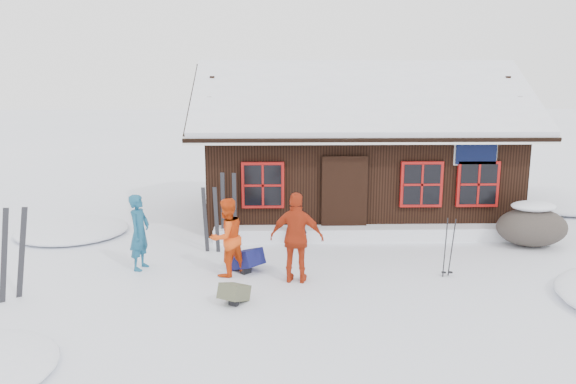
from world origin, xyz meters
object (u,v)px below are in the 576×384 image
Objects in this scene: skier_crouched at (298,227)px; backpack_blue at (246,263)px; boulder at (532,226)px; ski_pair_left at (13,255)px; backpack_olive at (234,296)px; skier_teal at (139,232)px; ski_poles at (448,248)px; skier_orange_right at (297,238)px; skier_orange_left at (227,237)px.

backpack_blue is (-1.13, -1.73, -0.28)m from skier_crouched.
boulder reaches higher than skier_crouched.
skier_crouched is at bearing -0.35° from ski_pair_left.
boulder is 3.24× the size of backpack_olive.
skier_teal reaches higher than backpack_olive.
skier_orange_right is at bearing -175.85° from ski_poles.
skier_orange_left is at bearing -159.54° from skier_crouched.
backpack_blue is (-6.68, -1.59, -0.32)m from boulder.
skier_orange_right is 5.16m from ski_pair_left.
ski_poles is (-2.62, -2.02, 0.09)m from boulder.
backpack_olive is at bearing -163.26° from ski_poles.
backpack_blue is (0.37, 0.24, -0.62)m from skier_orange_left.
skier_orange_right is at bearing -124.99° from skier_crouched.
skier_crouched is (0.12, 2.38, -0.44)m from skier_orange_right.
skier_crouched is 3.64m from ski_poles.
skier_orange_right is 3.49× the size of backpack_olive.
skier_orange_left is at bearing -89.29° from skier_teal.
backpack_olive is at bearing -142.52° from skier_crouched.
skier_teal is 1.00× the size of skier_orange_left.
backpack_blue is (2.21, -0.19, -0.62)m from skier_teal.
backpack_blue is at bearing -166.59° from boulder.
skier_teal is 0.96× the size of boulder.
skier_orange_right reaches higher than ski_pair_left.
ski_poles is (6.27, -0.62, -0.21)m from skier_teal.
ski_poles is at bearing -68.62° from skier_crouched.
skier_crouched is at bearing 178.60° from boulder.
skier_orange_right is at bearing -23.03° from ski_pair_left.
boulder is 0.95× the size of ski_pair_left.
skier_orange_right is at bearing 70.76° from backpack_olive.
skier_teal reaches higher than boulder.
backpack_olive is at bearing -35.69° from ski_pair_left.
skier_crouched is at bearing -81.93° from skier_orange_right.
skier_orange_right is 1.97× the size of skier_crouched.
skier_teal is 2.54× the size of backpack_blue.
ski_pair_left is at bearing -164.60° from boulder.
skier_crouched reaches higher than backpack_blue.
skier_crouched is 6.09m from ski_pair_left.
skier_teal is at bearing 166.41° from backpack_olive.
ski_poles is at bearing -164.94° from skier_orange_right.
boulder is 3.31m from ski_poles.
skier_teal is at bearing 172.57° from skier_crouched.
ski_poles reaches higher than skier_crouched.
boulder reaches higher than backpack_blue.
ski_poles is at bearing -81.81° from skier_teal.
skier_crouched is at bearing -169.00° from skier_orange_left.
ski_pair_left is at bearing 18.93° from skier_orange_right.
skier_orange_right is 1.72m from backpack_olive.
backpack_olive is (-1.27, -3.42, -0.31)m from skier_crouched.
boulder is (5.54, -0.14, 0.04)m from skier_crouched.
backpack_blue is (4.09, 1.37, -0.65)m from ski_pair_left.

